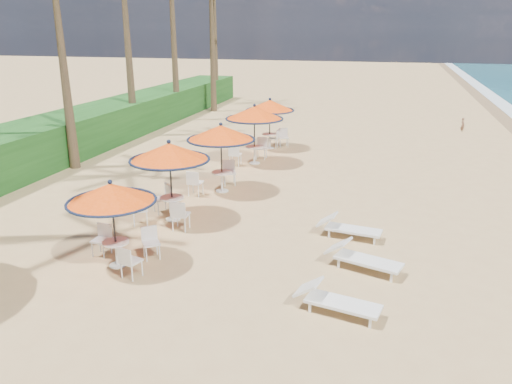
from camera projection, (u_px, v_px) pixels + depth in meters
ground at (323, 303)px, 10.88m from camera, size 160.00×160.00×0.00m
scrub_hedge at (77, 132)px, 24.04m from camera, size 3.00×40.00×1.80m
station_0 at (114, 203)px, 12.07m from camera, size 2.17×2.17×2.26m
station_1 at (168, 162)px, 14.95m from camera, size 2.44×2.44×2.55m
station_2 at (220, 139)px, 17.63m from camera, size 2.44×2.44×2.55m
station_3 at (254, 118)px, 21.36m from camera, size 2.50×2.50×2.61m
station_4 at (271, 110)px, 24.11m from camera, size 2.38×2.38×2.48m
lounger_near at (334, 300)px, 10.41m from camera, size 1.89×0.92×0.65m
lounger_mid at (361, 257)px, 12.29m from camera, size 1.99×1.14×0.68m
lounger_far at (347, 227)px, 14.17m from camera, size 1.88×0.81×0.65m
person at (463, 124)px, 28.47m from camera, size 0.30×0.36×0.85m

